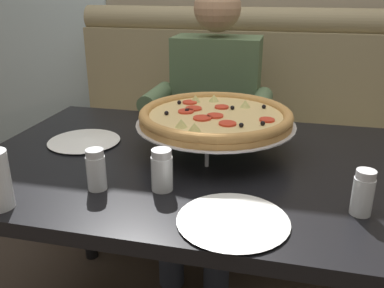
{
  "coord_description": "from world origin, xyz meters",
  "views": [
    {
      "loc": [
        0.26,
        -1.14,
        1.24
      ],
      "look_at": [
        -0.01,
        -0.02,
        0.8
      ],
      "focal_mm": 38.49,
      "sensor_mm": 36.0,
      "label": 1
    }
  ],
  "objects_px": {
    "booth_bench": "(234,151)",
    "dining_table": "(197,184)",
    "plate_near_left": "(84,139)",
    "shaker_parmesan": "(362,196)",
    "shaker_pepper_flakes": "(96,172)",
    "pizza": "(215,117)",
    "diner_main": "(212,108)",
    "plate_near_right": "(233,218)",
    "shaker_oregano": "(162,173)"
  },
  "relations": [
    {
      "from": "diner_main",
      "to": "shaker_parmesan",
      "type": "distance_m",
      "value": 1.02
    },
    {
      "from": "dining_table",
      "to": "plate_near_right",
      "type": "distance_m",
      "value": 0.38
    },
    {
      "from": "booth_bench",
      "to": "diner_main",
      "type": "distance_m",
      "value": 0.42
    },
    {
      "from": "dining_table",
      "to": "shaker_oregano",
      "type": "relative_size",
      "value": 12.07
    },
    {
      "from": "booth_bench",
      "to": "shaker_oregano",
      "type": "bearing_deg",
      "value": -92.22
    },
    {
      "from": "pizza",
      "to": "shaker_oregano",
      "type": "xyz_separation_m",
      "value": [
        -0.08,
        -0.31,
        -0.06
      ]
    },
    {
      "from": "pizza",
      "to": "diner_main",
      "type": "bearing_deg",
      "value": 101.75
    },
    {
      "from": "shaker_oregano",
      "to": "plate_near_left",
      "type": "relative_size",
      "value": 0.46
    },
    {
      "from": "booth_bench",
      "to": "plate_near_right",
      "type": "height_order",
      "value": "booth_bench"
    },
    {
      "from": "shaker_oregano",
      "to": "dining_table",
      "type": "bearing_deg",
      "value": 78.32
    },
    {
      "from": "pizza",
      "to": "plate_near_right",
      "type": "relative_size",
      "value": 1.96
    },
    {
      "from": "dining_table",
      "to": "booth_bench",
      "type": "bearing_deg",
      "value": 90.0
    },
    {
      "from": "pizza",
      "to": "shaker_oregano",
      "type": "relative_size",
      "value": 4.49
    },
    {
      "from": "diner_main",
      "to": "plate_near_right",
      "type": "xyz_separation_m",
      "value": [
        0.24,
        -0.98,
        0.04
      ]
    },
    {
      "from": "plate_near_right",
      "to": "pizza",
      "type": "bearing_deg",
      "value": 105.97
    },
    {
      "from": "diner_main",
      "to": "shaker_pepper_flakes",
      "type": "height_order",
      "value": "diner_main"
    },
    {
      "from": "shaker_oregano",
      "to": "plate_near_left",
      "type": "distance_m",
      "value": 0.45
    },
    {
      "from": "dining_table",
      "to": "diner_main",
      "type": "height_order",
      "value": "diner_main"
    },
    {
      "from": "booth_bench",
      "to": "diner_main",
      "type": "height_order",
      "value": "diner_main"
    },
    {
      "from": "shaker_pepper_flakes",
      "to": "shaker_oregano",
      "type": "relative_size",
      "value": 0.99
    },
    {
      "from": "plate_near_right",
      "to": "shaker_parmesan",
      "type": "bearing_deg",
      "value": 20.66
    },
    {
      "from": "booth_bench",
      "to": "shaker_parmesan",
      "type": "height_order",
      "value": "booth_bench"
    },
    {
      "from": "dining_table",
      "to": "shaker_pepper_flakes",
      "type": "xyz_separation_m",
      "value": [
        -0.21,
        -0.25,
        0.13
      ]
    },
    {
      "from": "plate_near_right",
      "to": "booth_bench",
      "type": "bearing_deg",
      "value": 97.3
    },
    {
      "from": "diner_main",
      "to": "pizza",
      "type": "relative_size",
      "value": 2.52
    },
    {
      "from": "diner_main",
      "to": "plate_near_right",
      "type": "distance_m",
      "value": 1.01
    },
    {
      "from": "booth_bench",
      "to": "shaker_parmesan",
      "type": "xyz_separation_m",
      "value": [
        0.45,
        -1.14,
        0.39
      ]
    },
    {
      "from": "pizza",
      "to": "dining_table",
      "type": "bearing_deg",
      "value": -112.83
    },
    {
      "from": "diner_main",
      "to": "pizza",
      "type": "bearing_deg",
      "value": -78.25
    },
    {
      "from": "booth_bench",
      "to": "dining_table",
      "type": "bearing_deg",
      "value": -90.0
    },
    {
      "from": "shaker_pepper_flakes",
      "to": "shaker_parmesan",
      "type": "height_order",
      "value": "same"
    },
    {
      "from": "shaker_parmesan",
      "to": "plate_near_left",
      "type": "distance_m",
      "value": 0.9
    },
    {
      "from": "dining_table",
      "to": "shaker_parmesan",
      "type": "bearing_deg",
      "value": -26.45
    },
    {
      "from": "booth_bench",
      "to": "shaker_pepper_flakes",
      "type": "height_order",
      "value": "booth_bench"
    },
    {
      "from": "shaker_pepper_flakes",
      "to": "plate_near_left",
      "type": "relative_size",
      "value": 0.46
    },
    {
      "from": "plate_near_left",
      "to": "shaker_parmesan",
      "type": "bearing_deg",
      "value": -18.03
    },
    {
      "from": "booth_bench",
      "to": "diner_main",
      "type": "relative_size",
      "value": 1.45
    },
    {
      "from": "dining_table",
      "to": "shaker_oregano",
      "type": "height_order",
      "value": "shaker_oregano"
    },
    {
      "from": "plate_near_right",
      "to": "diner_main",
      "type": "bearing_deg",
      "value": 103.58
    },
    {
      "from": "pizza",
      "to": "plate_near_right",
      "type": "height_order",
      "value": "pizza"
    },
    {
      "from": "plate_near_left",
      "to": "shaker_oregano",
      "type": "bearing_deg",
      "value": -36.46
    },
    {
      "from": "dining_table",
      "to": "pizza",
      "type": "bearing_deg",
      "value": 67.17
    },
    {
      "from": "dining_table",
      "to": "pizza",
      "type": "relative_size",
      "value": 2.69
    },
    {
      "from": "shaker_pepper_flakes",
      "to": "shaker_oregano",
      "type": "bearing_deg",
      "value": 12.14
    },
    {
      "from": "booth_bench",
      "to": "dining_table",
      "type": "distance_m",
      "value": 0.96
    },
    {
      "from": "booth_bench",
      "to": "plate_near_left",
      "type": "relative_size",
      "value": 7.56
    },
    {
      "from": "diner_main",
      "to": "shaker_oregano",
      "type": "distance_m",
      "value": 0.87
    },
    {
      "from": "plate_near_right",
      "to": "plate_near_left",
      "type": "bearing_deg",
      "value": 145.84
    },
    {
      "from": "booth_bench",
      "to": "dining_table",
      "type": "relative_size",
      "value": 1.36
    },
    {
      "from": "booth_bench",
      "to": "shaker_parmesan",
      "type": "bearing_deg",
      "value": -68.7
    }
  ]
}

